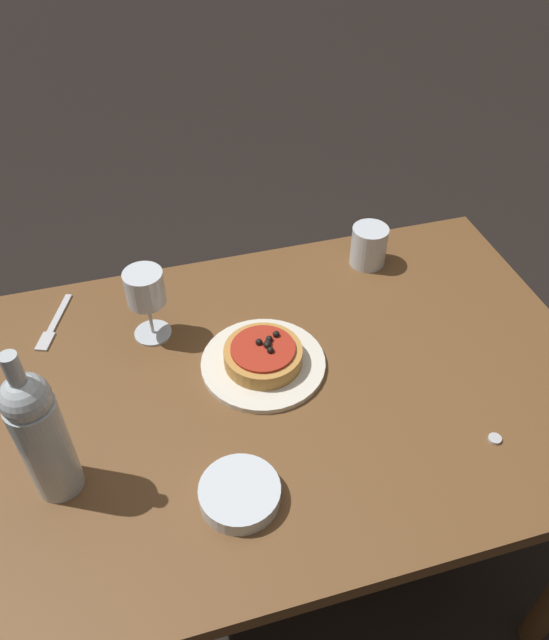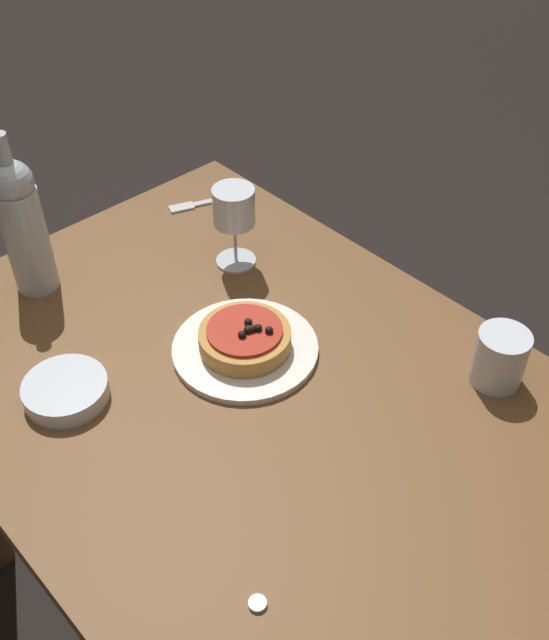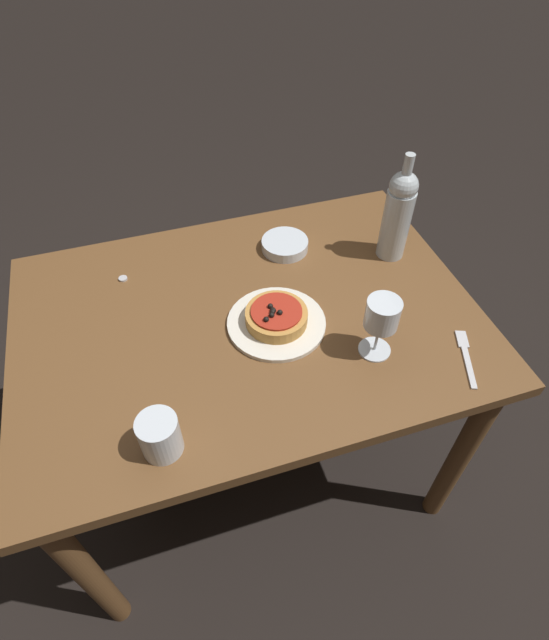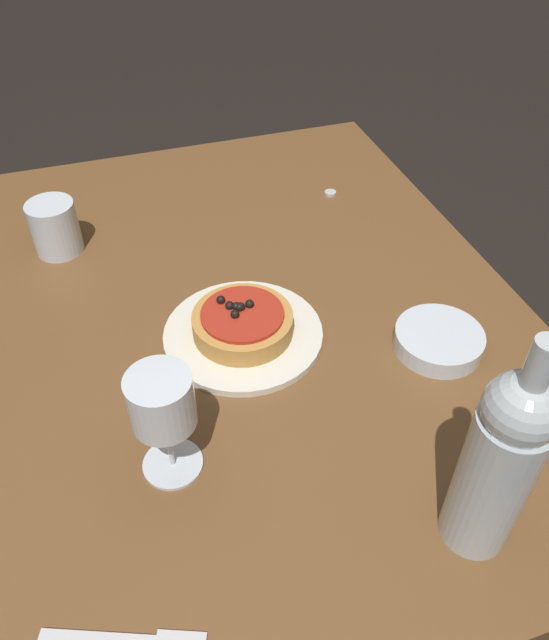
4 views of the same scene
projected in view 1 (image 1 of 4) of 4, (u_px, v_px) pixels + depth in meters
The scene contains 10 objects.
ground_plane at pixel (293, 560), 1.77m from camera, with size 14.00×14.00×0.00m, color black.
dining_table at pixel (299, 412), 1.31m from camera, with size 1.19×0.85×0.78m.
dinner_plate at pixel (263, 363), 1.26m from camera, with size 0.25×0.25×0.01m.
pizza at pixel (263, 355), 1.24m from camera, with size 0.16×0.16×0.05m.
wine_glass at pixel (145, 291), 1.25m from camera, with size 0.08×0.08×0.17m.
wine_bottle at pixel (40, 434), 0.97m from camera, with size 0.08×0.08×0.32m.
water_cup at pixel (369, 246), 1.48m from camera, with size 0.09×0.09×0.10m.
side_bowl at pixel (240, 493), 1.03m from camera, with size 0.14×0.14×0.03m.
fork at pixel (53, 326), 1.34m from camera, with size 0.08×0.17×0.00m.
bottle_cap at pixel (495, 439), 1.13m from camera, with size 0.02×0.02×0.01m.
Camera 1 is at (0.28, 0.78, 1.71)m, focal length 35.00 mm.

